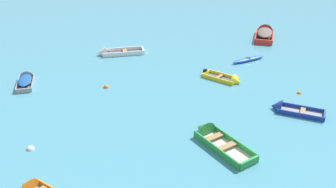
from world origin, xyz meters
The scene contains 10 objects.
rowboat_grey_near_right centered at (-10.76, 21.31, 0.25)m, with size 2.02×3.12×1.00m.
rowboat_yellow_back_row_right centered at (4.31, 23.41, 0.14)m, with size 3.11×2.36×0.99m.
rowboat_green_far_back centered at (3.07, 15.51, 0.19)m, with size 3.69×3.98×1.24m.
rowboat_white_midfield_left centered at (-6.16, 27.89, 0.18)m, with size 4.36×2.58×1.20m.
rowboat_deep_blue_foreground_center centered at (7.71, 19.35, 0.15)m, with size 3.43×1.92×1.03m.
kayak_blue_back_row_left centered at (5.97, 27.87, 0.15)m, with size 2.99×2.38×0.32m.
rowboat_red_near_left centered at (8.12, 35.05, 0.40)m, with size 2.29×4.76×1.54m.
mooring_buoy_central centered at (-6.52, 13.32, 0.00)m, with size 0.40×0.40×0.40m, color silver.
mooring_buoy_outer_edge centered at (-4.62, 21.25, 0.00)m, with size 0.39×0.39×0.39m, color orange.
mooring_buoy_between_boats_left centered at (9.08, 22.03, 0.00)m, with size 0.29×0.29×0.29m, color orange.
Camera 1 is at (2.80, -1.43, 11.27)m, focal length 38.34 mm.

